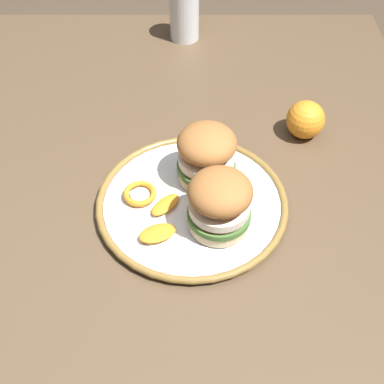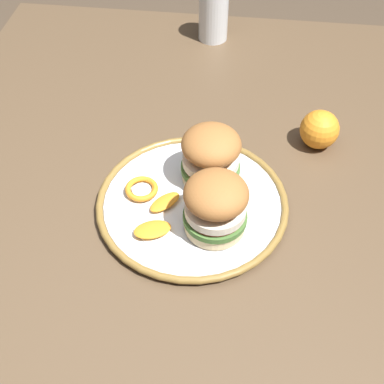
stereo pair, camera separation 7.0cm
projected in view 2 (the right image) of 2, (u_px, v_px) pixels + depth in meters
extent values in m
cube|color=brown|center=(171.00, 211.00, 0.88)|extent=(1.25, 0.96, 0.03)
cube|color=brown|center=(349.00, 163.00, 1.50)|extent=(0.06, 0.06, 0.74)
cube|color=brown|center=(65.00, 139.00, 1.57)|extent=(0.06, 0.06, 0.74)
cylinder|color=white|center=(192.00, 206.00, 0.86)|extent=(0.29, 0.29, 0.01)
torus|color=olive|center=(192.00, 204.00, 0.85)|extent=(0.31, 0.31, 0.01)
cylinder|color=white|center=(192.00, 203.00, 0.85)|extent=(0.22, 0.22, 0.00)
cylinder|color=beige|center=(210.00, 173.00, 0.88)|extent=(0.09, 0.09, 0.02)
cylinder|color=#477033|center=(211.00, 168.00, 0.87)|extent=(0.10, 0.10, 0.01)
cylinder|color=#BC3828|center=(211.00, 164.00, 0.86)|extent=(0.09, 0.09, 0.01)
cylinder|color=silver|center=(211.00, 160.00, 0.85)|extent=(0.09, 0.09, 0.01)
ellipsoid|color=#A36633|center=(211.00, 145.00, 0.83)|extent=(0.11, 0.11, 0.05)
cylinder|color=beige|center=(215.00, 222.00, 0.81)|extent=(0.09, 0.09, 0.02)
cylinder|color=#477033|center=(215.00, 216.00, 0.80)|extent=(0.10, 0.10, 0.01)
cylinder|color=#BC3828|center=(215.00, 213.00, 0.79)|extent=(0.09, 0.09, 0.01)
cylinder|color=silver|center=(215.00, 209.00, 0.78)|extent=(0.09, 0.09, 0.01)
ellipsoid|color=#A36633|center=(216.00, 194.00, 0.76)|extent=(0.11, 0.11, 0.05)
torus|color=orange|center=(142.00, 189.00, 0.86)|extent=(0.08, 0.08, 0.01)
cylinder|color=#F4E5C6|center=(142.00, 190.00, 0.86)|extent=(0.03, 0.03, 0.00)
ellipsoid|color=orange|center=(165.00, 202.00, 0.84)|extent=(0.06, 0.06, 0.01)
ellipsoid|color=orange|center=(152.00, 229.00, 0.80)|extent=(0.05, 0.07, 0.01)
cylinder|color=white|center=(213.00, 15.00, 1.17)|extent=(0.07, 0.07, 0.12)
cylinder|color=#5B2D19|center=(213.00, 24.00, 1.19)|extent=(0.06, 0.06, 0.07)
sphere|color=orange|center=(320.00, 129.00, 0.94)|extent=(0.07, 0.07, 0.07)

